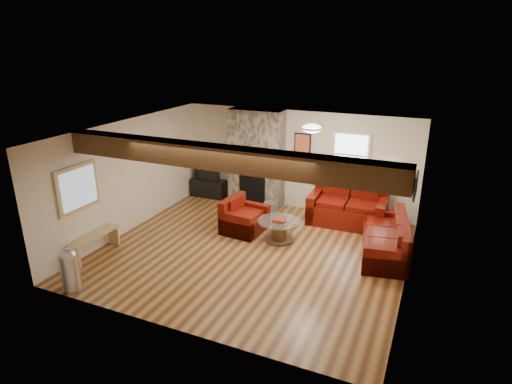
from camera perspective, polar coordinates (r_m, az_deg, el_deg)
room at (r=8.38m, az=-0.59°, el=-0.35°), size 8.00×8.00×8.00m
oak_beam at (r=6.99m, az=-4.86°, el=4.61°), size 6.00×0.36×0.38m
chimney_breast at (r=10.94m, az=0.01°, el=4.32°), size 1.40×0.67×2.50m
back_window at (r=10.38m, az=12.51°, el=4.88°), size 0.90×0.08×1.10m
hatch_window at (r=8.82m, az=-22.67°, el=0.50°), size 0.08×1.00×0.90m
ceiling_dome at (r=8.57m, az=7.45°, el=8.22°), size 0.40×0.40×0.18m
artwork_back at (r=10.63m, az=6.21°, el=6.41°), size 0.42×0.06×0.52m
artwork_right at (r=7.84m, az=20.48°, el=0.81°), size 0.06×0.55×0.42m
sofa_three at (r=9.02m, az=16.76°, el=-5.67°), size 1.16×2.11×0.77m
loveseat at (r=10.24m, az=12.11°, el=-1.67°), size 1.78×1.05×0.93m
armchair_red at (r=9.64m, az=-1.52°, el=-3.14°), size 0.90×1.01×0.76m
coffee_table at (r=9.27m, az=3.12°, el=-5.16°), size 0.94×0.94×0.49m
tv_cabinet at (r=11.90m, az=-6.32°, el=0.55°), size 0.97×0.39×0.49m
television at (r=11.75m, az=-6.41°, el=2.70°), size 0.78×0.10×0.45m
floor_lamp at (r=10.19m, az=17.03°, el=2.29°), size 0.37×0.37×1.43m
pine_bench at (r=9.24m, az=-20.65°, el=-6.62°), size 0.28×1.18×0.44m
pedal_bin at (r=8.10m, az=-23.53°, el=-9.44°), size 0.36×0.36×0.80m
coal_bucket at (r=10.63m, az=1.91°, el=-2.16°), size 0.35×0.35×0.33m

